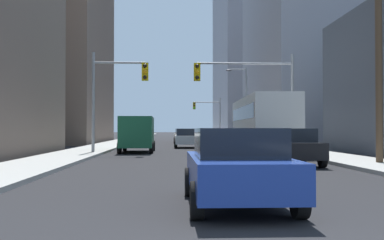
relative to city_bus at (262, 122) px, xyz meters
The scene contains 15 objects.
sidewalk_left 27.45m from the city_bus, 113.92° to the left, with size 2.94×160.00×0.15m, color #9E9E99.
sidewalk_right 25.22m from the city_bus, 84.36° to the left, with size 2.94×160.00×0.15m, color #9E9E99.
city_bus is the anchor object (origin of this frame).
cargo_van_green 7.94m from the city_bus, behind, with size 2.16×5.23×2.26m.
sedan_blue 20.25m from the city_bus, 102.61° to the right, with size 1.95×4.21×1.52m.
sedan_black 9.78m from the city_bus, 94.02° to the right, with size 1.95×4.23×1.52m.
sedan_silver 9.23m from the city_bus, 118.90° to the left, with size 1.95×4.21×1.52m.
sedan_beige 19.26m from the city_bus, 103.15° to the left, with size 1.95×4.24×1.52m.
traffic_signal_near_left 9.19m from the city_bus, behind, with size 3.31×0.44×6.00m.
traffic_signal_near_right 2.81m from the city_bus, 127.27° to the right, with size 6.01×0.44×6.00m.
traffic_signal_far_right 38.97m from the city_bus, 90.21° to the left, with size 4.07×0.44×6.00m.
utility_pole_right 11.32m from the city_bus, 74.99° to the right, with size 2.20×0.28×10.83m.
street_lamp_right 16.33m from the city_bus, 85.05° to the left, with size 2.07×0.32×7.50m.
building_left_mid_office 31.82m from the city_bus, 133.98° to the left, with size 16.34×19.55×21.80m, color #66564C.
building_right_mid_block 34.34m from the city_bus, 57.06° to the left, with size 24.60×23.52×31.22m, color #93939E.
Camera 1 is at (-1.41, -3.76, 1.51)m, focal length 43.37 mm.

